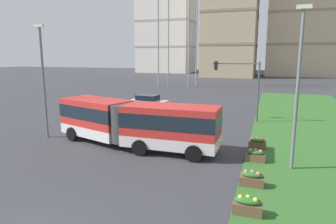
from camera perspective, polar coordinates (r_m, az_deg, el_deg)
articulated_bus at (r=20.08m, az=-6.65°, el=-2.01°), size 11.98×4.37×3.00m
car_white_van at (r=34.70m, az=-3.75°, el=1.91°), size 4.59×2.45×1.58m
flower_planter_1 at (r=12.30m, az=15.00°, el=-16.89°), size 1.10×0.56×0.74m
flower_planter_2 at (r=14.73m, az=15.76°, el=-12.16°), size 1.10×0.56×0.74m
flower_planter_3 at (r=17.96m, az=16.40°, el=-7.99°), size 1.10×0.56×0.74m
flower_planter_4 at (r=20.49m, az=16.75°, el=-5.69°), size 1.10×0.56×0.74m
traffic_light_far_right at (r=28.30m, az=14.01°, el=6.00°), size 4.30×0.28×5.55m
streetlight_left at (r=23.66m, az=-22.79°, el=6.27°), size 0.70×0.28×8.24m
streetlight_median at (r=16.66m, az=23.66°, el=5.14°), size 0.70×0.28×8.50m
apartment_tower_west at (r=114.40m, az=-0.25°, el=16.69°), size 19.22×15.91×35.91m
apartment_tower_centre at (r=102.67m, az=24.74°, el=16.52°), size 21.03×16.70×36.20m
transmission_pylon at (r=60.48m, az=1.97°, el=19.66°), size 9.00×6.24×28.12m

